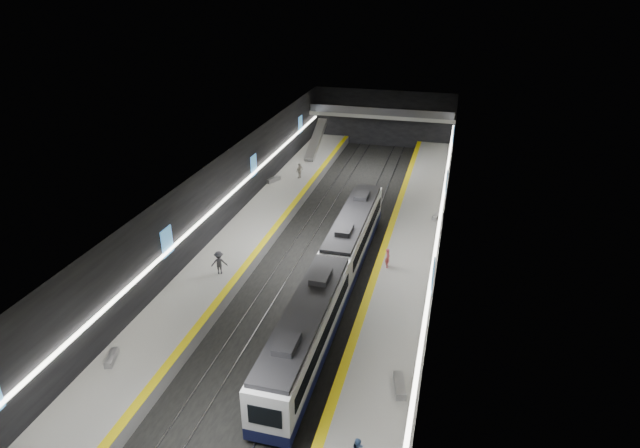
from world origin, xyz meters
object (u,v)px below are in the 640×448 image
(bench_left_near, at_px, (112,358))
(passenger_left_b, at_px, (219,263))
(bench_right_near, at_px, (399,386))
(bench_right_far, at_px, (437,216))
(bench_left_far, at_px, (273,180))
(escalator, at_px, (316,140))
(passenger_left_a, at_px, (300,171))
(train, at_px, (333,274))
(passenger_right_a, at_px, (388,258))

(bench_left_near, xyz_separation_m, passenger_left_b, (2.10, 11.52, 0.79))
(bench_right_near, relative_size, bench_right_far, 1.13)
(bench_left_near, height_order, bench_right_far, bench_right_far)
(bench_right_far, bearing_deg, bench_left_far, -178.29)
(bench_right_near, bearing_deg, passenger_left_b, 135.99)
(escalator, height_order, passenger_left_a, escalator)
(train, distance_m, bench_right_far, 16.62)
(bench_left_near, bearing_deg, train, 27.62)
(passenger_left_a, height_order, passenger_left_b, passenger_left_b)
(passenger_right_a, bearing_deg, passenger_left_b, 99.64)
(escalator, distance_m, bench_right_far, 23.72)
(bench_left_near, relative_size, bench_left_far, 0.87)
(bench_right_far, bearing_deg, bench_right_near, -74.32)
(escalator, distance_m, bench_right_near, 44.51)
(bench_right_near, bearing_deg, escalator, 98.62)
(escalator, height_order, bench_right_near, escalator)
(bench_left_near, distance_m, bench_left_far, 32.11)
(escalator, xyz_separation_m, bench_left_far, (-2.00, -11.38, -1.67))
(train, distance_m, bench_left_far, 23.57)
(bench_left_near, distance_m, passenger_right_a, 21.91)
(bench_left_far, bearing_deg, passenger_left_b, -58.88)
(train, height_order, passenger_left_a, train)
(escalator, bearing_deg, bench_left_near, -91.83)
(bench_right_near, bearing_deg, passenger_left_a, 103.33)
(passenger_left_a, relative_size, passenger_left_b, 0.93)
(bench_left_near, bearing_deg, passenger_left_a, 68.15)
(bench_right_near, relative_size, passenger_left_b, 1.03)
(escalator, bearing_deg, bench_right_near, -68.47)
(bench_right_far, relative_size, passenger_right_a, 1.08)
(bench_left_near, height_order, bench_right_near, bench_right_near)
(escalator, relative_size, passenger_left_a, 4.36)
(bench_left_near, bearing_deg, passenger_left_b, 61.18)
(passenger_right_a, bearing_deg, escalator, 16.68)
(passenger_right_a, bearing_deg, passenger_left_a, 26.17)
(bench_left_near, relative_size, passenger_left_a, 0.90)
(bench_left_far, relative_size, bench_right_far, 1.05)
(bench_right_near, distance_m, passenger_left_b, 18.24)
(bench_left_near, relative_size, passenger_left_b, 0.83)
(bench_left_far, xyz_separation_m, bench_right_near, (18.32, -30.00, 0.02))
(bench_left_far, distance_m, bench_right_far, 19.60)
(bench_right_far, height_order, passenger_left_a, passenger_left_a)
(bench_left_far, xyz_separation_m, bench_right_far, (18.91, -5.18, -0.01))
(escalator, relative_size, bench_right_near, 3.93)
(bench_left_near, distance_m, bench_right_near, 17.83)
(passenger_left_b, bearing_deg, passenger_left_a, -111.34)
(bench_right_near, xyz_separation_m, passenger_right_a, (-2.76, 13.90, 0.59))
(bench_left_far, bearing_deg, bench_left_near, -65.29)
(bench_left_near, relative_size, bench_right_near, 0.81)
(bench_right_far, xyz_separation_m, passenger_left_b, (-16.19, -15.40, 0.77))
(train, height_order, passenger_right_a, train)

